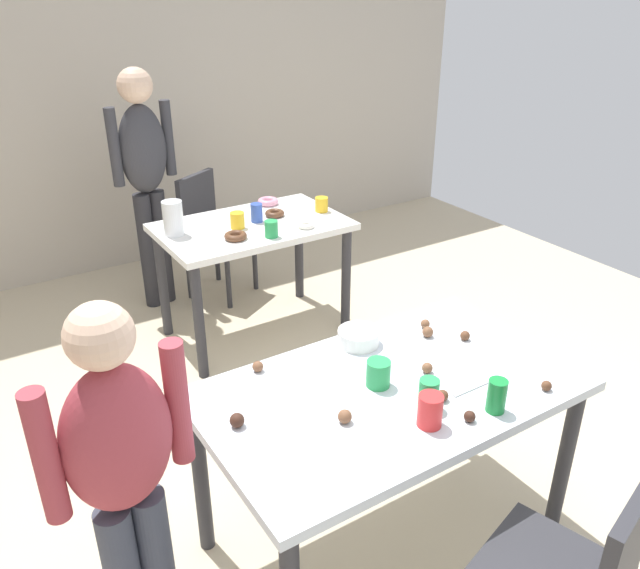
% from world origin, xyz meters
% --- Properties ---
extents(ground_plane, '(6.40, 6.40, 0.00)m').
position_xyz_m(ground_plane, '(0.00, 0.00, 0.00)').
color(ground_plane, beige).
extents(wall_back, '(6.40, 0.10, 2.60)m').
position_xyz_m(wall_back, '(0.00, 3.20, 1.30)').
color(wall_back, '#BCB2A3').
rests_on(wall_back, ground_plane).
extents(dining_table_near, '(1.38, 0.81, 0.75)m').
position_xyz_m(dining_table_near, '(-0.01, -0.18, 0.66)').
color(dining_table_near, silver).
rests_on(dining_table_near, ground_plane).
extents(dining_table_far, '(1.12, 0.70, 0.75)m').
position_xyz_m(dining_table_far, '(0.34, 1.61, 0.64)').
color(dining_table_far, white).
rests_on(dining_table_far, ground_plane).
extents(chair_far_table, '(0.55, 0.55, 0.87)m').
position_xyz_m(chair_far_table, '(0.35, 2.31, 0.50)').
color(chair_far_table, '#2D2D33').
rests_on(chair_far_table, ground_plane).
extents(person_girl_near, '(0.45, 0.23, 1.35)m').
position_xyz_m(person_girl_near, '(-0.98, -0.16, 0.80)').
color(person_girl_near, '#383D4C').
rests_on(person_girl_near, ground_plane).
extents(person_adult_far, '(0.46, 0.26, 1.61)m').
position_xyz_m(person_adult_far, '(-0.05, 2.35, 0.97)').
color(person_adult_far, '#28282D').
rests_on(person_adult_far, ground_plane).
extents(mixing_bowl, '(0.17, 0.17, 0.06)m').
position_xyz_m(mixing_bowl, '(0.07, 0.12, 0.78)').
color(mixing_bowl, white).
rests_on(mixing_bowl, dining_table_near).
extents(soda_can, '(0.07, 0.07, 0.12)m').
position_xyz_m(soda_can, '(0.21, -0.49, 0.81)').
color(soda_can, '#198438').
rests_on(soda_can, dining_table_near).
extents(fork_near, '(0.17, 0.02, 0.01)m').
position_xyz_m(fork_near, '(0.23, -0.35, 0.75)').
color(fork_near, silver).
rests_on(fork_near, dining_table_near).
extents(cup_near_0, '(0.08, 0.08, 0.12)m').
position_xyz_m(cup_near_0, '(-0.04, -0.42, 0.81)').
color(cup_near_0, red).
rests_on(cup_near_0, dining_table_near).
extents(cup_near_1, '(0.07, 0.07, 0.11)m').
position_xyz_m(cup_near_1, '(0.02, -0.35, 0.81)').
color(cup_near_1, green).
rests_on(cup_near_1, dining_table_near).
extents(cup_near_2, '(0.09, 0.09, 0.10)m').
position_xyz_m(cup_near_2, '(-0.04, -0.15, 0.80)').
color(cup_near_2, green).
rests_on(cup_near_2, dining_table_near).
extents(cake_ball_0, '(0.05, 0.05, 0.05)m').
position_xyz_m(cake_ball_0, '(-0.27, -0.26, 0.77)').
color(cake_ball_0, brown).
rests_on(cake_ball_0, dining_table_near).
extents(cake_ball_1, '(0.04, 0.04, 0.04)m').
position_xyz_m(cake_ball_1, '(0.16, -0.18, 0.77)').
color(cake_ball_1, brown).
rests_on(cake_ball_1, dining_table_near).
extents(cake_ball_2, '(0.04, 0.04, 0.04)m').
position_xyz_m(cake_ball_2, '(-0.37, 0.17, 0.77)').
color(cake_ball_2, brown).
rests_on(cake_ball_2, dining_table_near).
extents(cake_ball_3, '(0.04, 0.04, 0.04)m').
position_xyz_m(cake_ball_3, '(0.09, -0.48, 0.77)').
color(cake_ball_3, '#3D2319').
rests_on(cake_ball_3, dining_table_near).
extents(cake_ball_4, '(0.04, 0.04, 0.04)m').
position_xyz_m(cake_ball_4, '(0.38, 0.08, 0.77)').
color(cake_ball_4, brown).
rests_on(cake_ball_4, dining_table_near).
extents(cake_ball_5, '(0.05, 0.05, 0.05)m').
position_xyz_m(cake_ball_5, '(-0.58, -0.09, 0.77)').
color(cake_ball_5, '#3D2319').
rests_on(cake_ball_5, dining_table_near).
extents(cake_ball_6, '(0.04, 0.04, 0.04)m').
position_xyz_m(cake_ball_6, '(0.45, -0.09, 0.77)').
color(cake_ball_6, brown).
rests_on(cake_ball_6, dining_table_near).
extents(cake_ball_7, '(0.05, 0.05, 0.05)m').
position_xyz_m(cake_ball_7, '(0.34, 0.02, 0.77)').
color(cake_ball_7, brown).
rests_on(cake_ball_7, dining_table_near).
extents(cake_ball_8, '(0.04, 0.04, 0.04)m').
position_xyz_m(cake_ball_8, '(0.45, -0.50, 0.77)').
color(cake_ball_8, brown).
rests_on(cake_ball_8, dining_table_near).
extents(cake_ball_9, '(0.04, 0.04, 0.04)m').
position_xyz_m(cake_ball_9, '(0.09, -0.35, 0.77)').
color(cake_ball_9, brown).
rests_on(cake_ball_9, dining_table_near).
extents(pitcher_far, '(0.12, 0.12, 0.20)m').
position_xyz_m(pitcher_far, '(-0.12, 1.69, 0.85)').
color(pitcher_far, white).
rests_on(pitcher_far, dining_table_far).
extents(cup_far_0, '(0.08, 0.08, 0.10)m').
position_xyz_m(cup_far_0, '(0.33, 1.35, 0.80)').
color(cup_far_0, green).
rests_on(cup_far_0, dining_table_far).
extents(cup_far_1, '(0.08, 0.08, 0.09)m').
position_xyz_m(cup_far_1, '(0.81, 1.57, 0.80)').
color(cup_far_1, yellow).
rests_on(cup_far_1, dining_table_far).
extents(cup_far_2, '(0.07, 0.07, 0.11)m').
position_xyz_m(cup_far_2, '(0.38, 1.62, 0.81)').
color(cup_far_2, '#3351B2').
rests_on(cup_far_2, dining_table_far).
extents(cup_far_3, '(0.08, 0.08, 0.10)m').
position_xyz_m(cup_far_3, '(0.23, 1.59, 0.80)').
color(cup_far_3, yellow).
rests_on(cup_far_3, dining_table_far).
extents(donut_far_0, '(0.13, 0.13, 0.04)m').
position_xyz_m(donut_far_0, '(0.14, 1.43, 0.77)').
color(donut_far_0, brown).
rests_on(donut_far_0, dining_table_far).
extents(donut_far_1, '(0.12, 0.12, 0.04)m').
position_xyz_m(donut_far_1, '(0.52, 1.65, 0.77)').
color(donut_far_1, brown).
rests_on(donut_far_1, dining_table_far).
extents(donut_far_2, '(0.14, 0.14, 0.04)m').
position_xyz_m(donut_far_2, '(0.59, 1.87, 0.77)').
color(donut_far_2, pink).
rests_on(donut_far_2, dining_table_far).
extents(donut_far_3, '(0.10, 0.10, 0.03)m').
position_xyz_m(donut_far_3, '(0.58, 1.37, 0.76)').
color(donut_far_3, white).
rests_on(donut_far_3, dining_table_far).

